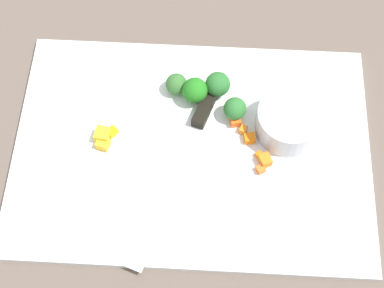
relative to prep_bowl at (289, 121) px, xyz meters
The scene contains 17 objects.
ground_plane 0.16m from the prep_bowl, 15.11° to the left, with size 4.00×4.00×0.00m, color #62554B.
cutting_board 0.15m from the prep_bowl, 15.11° to the left, with size 0.55×0.38×0.01m, color white.
prep_bowl is the anchor object (origin of this frame).
chef_knife 0.15m from the prep_bowl, 11.14° to the left, with size 0.13×0.31×0.02m.
carrot_dice_0 0.09m from the prep_bowl, 60.99° to the left, with size 0.01×0.01×0.01m, color orange.
carrot_dice_1 0.07m from the prep_bowl, ahead, with size 0.01×0.01×0.01m, color orange.
carrot_dice_2 0.07m from the prep_bowl, 49.30° to the left, with size 0.01×0.01×0.01m, color orange.
carrot_dice_3 0.07m from the prep_bowl, 21.78° to the left, with size 0.02×0.01×0.01m, color orange.
carrot_dice_4 0.08m from the prep_bowl, ahead, with size 0.02×0.02×0.01m, color orange.
carrot_dice_5 0.07m from the prep_bowl, 60.12° to the left, with size 0.02×0.02×0.02m, color orange.
pepper_dice_0 0.29m from the prep_bowl, ahead, with size 0.02×0.02×0.02m, color yellow.
pepper_dice_1 0.29m from the prep_bowl, ahead, with size 0.02×0.02×0.01m, color yellow.
pepper_dice_2 0.27m from the prep_bowl, ahead, with size 0.02×0.01×0.01m, color yellow.
broccoli_floret_0 0.16m from the prep_bowl, 17.43° to the right, with size 0.04×0.04×0.05m.
broccoli_floret_1 0.19m from the prep_bowl, 19.29° to the right, with size 0.03×0.03×0.04m.
broccoli_floret_2 0.08m from the prep_bowl, 12.87° to the right, with size 0.04×0.04×0.04m.
broccoli_floret_3 0.13m from the prep_bowl, 28.67° to the right, with size 0.04×0.04×0.04m.
Camera 1 is at (-0.02, 0.38, 0.80)m, focal length 53.02 mm.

